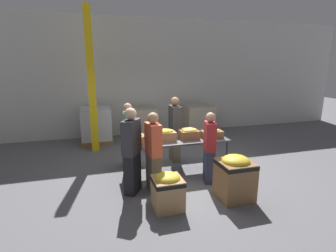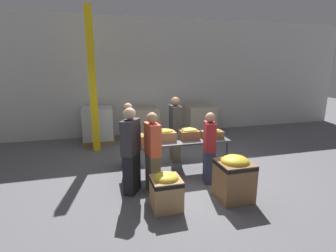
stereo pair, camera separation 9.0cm
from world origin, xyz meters
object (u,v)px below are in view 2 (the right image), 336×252
at_px(banana_box_3, 212,134).
at_px(volunteer_2, 175,130).
at_px(volunteer_4, 129,136).
at_px(support_pillar, 93,82).
at_px(banana_box_1, 164,135).
at_px(volunteer_1, 209,148).
at_px(banana_box_2, 189,133).
at_px(volunteer_0, 131,152).
at_px(donation_bin_0, 166,190).
at_px(banana_box_0, 134,139).
at_px(donation_bin_1, 234,176).
at_px(pallet_stack_1, 98,125).
at_px(sorting_table, 176,142).
at_px(pallet_stack_0, 199,121).
at_px(volunteer_3, 153,153).
at_px(pallet_stack_2, 146,123).

height_order(banana_box_3, volunteer_2, volunteer_2).
bearing_deg(volunteer_4, support_pillar, -144.22).
height_order(banana_box_1, volunteer_4, volunteer_4).
bearing_deg(volunteer_1, banana_box_3, -14.67).
bearing_deg(volunteer_2, banana_box_2, 11.36).
xyz_separation_m(volunteer_0, donation_bin_0, (0.50, -0.76, -0.49)).
relative_size(banana_box_0, banana_box_1, 0.90).
xyz_separation_m(donation_bin_0, donation_bin_1, (1.31, -0.00, 0.10)).
relative_size(banana_box_1, pallet_stack_1, 0.44).
bearing_deg(sorting_table, banana_box_3, -4.08).
xyz_separation_m(banana_box_3, donation_bin_1, (-0.17, -1.39, -0.45)).
bearing_deg(support_pillar, volunteer_1, -50.43).
xyz_separation_m(banana_box_0, volunteer_1, (1.49, -0.60, -0.16)).
relative_size(support_pillar, pallet_stack_0, 3.72).
height_order(volunteer_1, volunteer_4, volunteer_4).
xyz_separation_m(volunteer_2, donation_bin_0, (-0.81, -2.18, -0.48)).
relative_size(volunteer_3, volunteer_4, 1.01).
relative_size(sorting_table, pallet_stack_0, 2.25).
distance_m(sorting_table, volunteer_0, 1.31).
relative_size(volunteer_1, volunteer_4, 0.96).
distance_m(volunteer_0, donation_bin_0, 1.03).
distance_m(banana_box_0, volunteer_1, 1.61).
bearing_deg(volunteer_1, volunteer_4, 63.62).
bearing_deg(banana_box_3, volunteer_0, -162.17).
bearing_deg(pallet_stack_1, sorting_table, -60.25).
bearing_deg(banana_box_2, volunteer_1, -73.14).
height_order(sorting_table, support_pillar, support_pillar).
xyz_separation_m(banana_box_2, banana_box_3, (0.54, -0.08, -0.02)).
distance_m(sorting_table, pallet_stack_1, 3.45).
height_order(volunteer_2, pallet_stack_2, volunteer_2).
distance_m(donation_bin_1, pallet_stack_1, 5.06).
distance_m(donation_bin_0, support_pillar, 4.11).
relative_size(banana_box_2, pallet_stack_1, 0.39).
height_order(banana_box_1, volunteer_2, volunteer_2).
bearing_deg(sorting_table, banana_box_1, 172.71).
bearing_deg(sorting_table, pallet_stack_0, 59.14).
xyz_separation_m(sorting_table, pallet_stack_0, (1.73, 2.89, -0.20)).
height_order(volunteer_0, donation_bin_1, volunteer_0).
height_order(volunteer_2, volunteer_3, volunteer_2).
height_order(banana_box_1, donation_bin_0, banana_box_1).
relative_size(volunteer_0, volunteer_1, 1.12).
bearing_deg(banana_box_1, support_pillar, 125.75).
bearing_deg(volunteer_4, banana_box_3, 76.55).
relative_size(volunteer_0, pallet_stack_0, 1.58).
height_order(banana_box_2, pallet_stack_0, pallet_stack_0).
bearing_deg(pallet_stack_0, volunteer_2, -125.06).
distance_m(donation_bin_1, pallet_stack_2, 4.59).
bearing_deg(banana_box_0, banana_box_1, 8.14).
bearing_deg(banana_box_0, volunteer_1, -21.76).
relative_size(banana_box_1, volunteer_0, 0.29).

